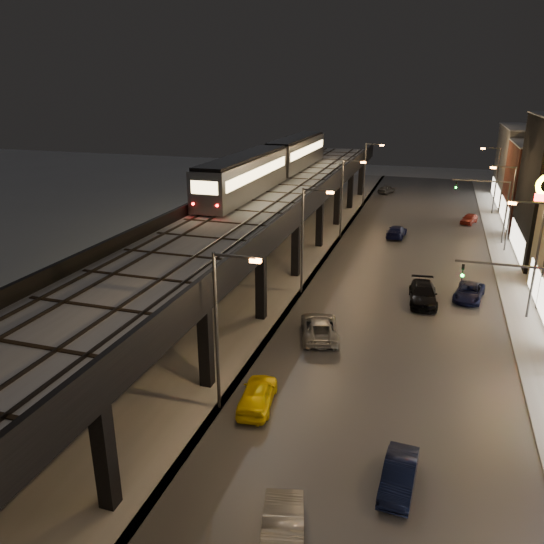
% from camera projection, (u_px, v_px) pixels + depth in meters
% --- Properties ---
extents(road_surface, '(17.00, 120.00, 0.06)m').
position_uv_depth(road_surface, '(403.00, 287.00, 46.64)').
color(road_surface, '#46474D').
rests_on(road_surface, ground).
extents(sidewalk_right, '(4.00, 120.00, 0.14)m').
position_uv_depth(sidewalk_right, '(526.00, 299.00, 43.80)').
color(sidewalk_right, '#9FA1A8').
rests_on(sidewalk_right, ground).
extents(under_viaduct_pavement, '(11.00, 120.00, 0.06)m').
position_uv_depth(under_viaduct_pavement, '(258.00, 271.00, 50.46)').
color(under_viaduct_pavement, '#9FA1A8').
rests_on(under_viaduct_pavement, ground).
extents(elevated_viaduct, '(9.00, 100.00, 6.30)m').
position_uv_depth(elevated_viaduct, '(245.00, 222.00, 45.75)').
color(elevated_viaduct, black).
rests_on(elevated_viaduct, ground).
extents(viaduct_trackbed, '(8.40, 100.00, 0.32)m').
position_uv_depth(viaduct_trackbed, '(246.00, 213.00, 45.61)').
color(viaduct_trackbed, '#B2B7C1').
rests_on(viaduct_trackbed, elevated_viaduct).
extents(viaduct_parapet_streetside, '(0.30, 100.00, 1.10)m').
position_uv_depth(viaduct_parapet_streetside, '(295.00, 211.00, 44.25)').
color(viaduct_parapet_streetside, black).
rests_on(viaduct_parapet_streetside, elevated_viaduct).
extents(viaduct_parapet_far, '(0.30, 100.00, 1.10)m').
position_uv_depth(viaduct_parapet_far, '(200.00, 204.00, 46.71)').
color(viaduct_parapet_far, black).
rests_on(viaduct_parapet_far, elevated_viaduct).
extents(building_f, '(12.20, 16.20, 11.16)m').
position_uv_depth(building_f, '(544.00, 166.00, 76.98)').
color(building_f, '#565656').
rests_on(building_f, ground).
extents(streetlight_left_1, '(2.57, 0.28, 9.00)m').
position_uv_depth(streetlight_left_1, '(221.00, 322.00, 27.36)').
color(streetlight_left_1, '#38383A').
rests_on(streetlight_left_1, ground).
extents(streetlight_left_2, '(2.57, 0.28, 9.00)m').
position_uv_depth(streetlight_left_2, '(306.00, 234.00, 43.54)').
color(streetlight_left_2, '#38383A').
rests_on(streetlight_left_2, ground).
extents(streetlight_right_2, '(2.56, 0.28, 9.00)m').
position_uv_depth(streetlight_right_2, '(533.00, 253.00, 38.69)').
color(streetlight_right_2, '#38383A').
rests_on(streetlight_right_2, ground).
extents(streetlight_left_3, '(2.57, 0.28, 9.00)m').
position_uv_depth(streetlight_left_3, '(344.00, 193.00, 59.73)').
color(streetlight_left_3, '#38383A').
rests_on(streetlight_left_3, ground).
extents(streetlight_right_3, '(2.56, 0.28, 9.00)m').
position_uv_depth(streetlight_right_3, '(508.00, 203.00, 54.87)').
color(streetlight_right_3, '#38383A').
rests_on(streetlight_right_3, ground).
extents(streetlight_left_4, '(2.57, 0.28, 9.00)m').
position_uv_depth(streetlight_left_4, '(367.00, 170.00, 75.91)').
color(streetlight_left_4, '#38383A').
rests_on(streetlight_left_4, ground).
extents(streetlight_right_4, '(2.56, 0.28, 9.00)m').
position_uv_depth(streetlight_right_4, '(495.00, 176.00, 71.06)').
color(streetlight_right_4, '#38383A').
rests_on(streetlight_right_4, ground).
extents(traffic_light_rig_a, '(6.10, 0.34, 7.00)m').
position_uv_depth(traffic_light_rig_a, '(537.00, 307.00, 31.10)').
color(traffic_light_rig_a, '#38383A').
rests_on(traffic_light_rig_a, ground).
extents(traffic_light_rig_b, '(6.10, 0.34, 7.00)m').
position_uv_depth(traffic_light_rig_b, '(496.00, 204.00, 58.07)').
color(traffic_light_rig_b, '#38383A').
rests_on(traffic_light_rig_b, ground).
extents(subway_train, '(3.18, 38.63, 3.81)m').
position_uv_depth(subway_train, '(274.00, 162.00, 60.36)').
color(subway_train, gray).
rests_on(subway_train, viaduct_trackbed).
extents(car_taxi, '(2.29, 4.51, 1.47)m').
position_uv_depth(car_taxi, '(257.00, 395.00, 29.07)').
color(car_taxi, '#FFDC06').
rests_on(car_taxi, ground).
extents(car_near_white, '(2.65, 4.76, 1.49)m').
position_uv_depth(car_near_white, '(283.00, 532.00, 20.18)').
color(car_near_white, gray).
rests_on(car_near_white, ground).
extents(car_mid_silver, '(3.81, 5.76, 1.47)m').
position_uv_depth(car_mid_silver, '(319.00, 328.00, 37.10)').
color(car_mid_silver, gray).
rests_on(car_mid_silver, ground).
extents(car_mid_dark, '(2.23, 4.77, 1.35)m').
position_uv_depth(car_mid_dark, '(397.00, 232.00, 61.47)').
color(car_mid_dark, '#0B0F3A').
rests_on(car_mid_dark, ground).
extents(car_far_white, '(2.78, 4.25, 1.34)m').
position_uv_depth(car_far_white, '(386.00, 189.00, 86.39)').
color(car_far_white, '#4E5054').
rests_on(car_far_white, ground).
extents(car_onc_silver, '(1.56, 3.96, 1.28)m').
position_uv_depth(car_onc_silver, '(399.00, 476.00, 23.20)').
color(car_onc_silver, black).
rests_on(car_onc_silver, ground).
extents(car_onc_dark, '(2.86, 4.84, 1.26)m').
position_uv_depth(car_onc_dark, '(469.00, 293.00, 43.63)').
color(car_onc_dark, black).
rests_on(car_onc_dark, ground).
extents(car_onc_white, '(2.58, 5.40, 1.52)m').
position_uv_depth(car_onc_white, '(423.00, 295.00, 42.92)').
color(car_onc_white, black).
rests_on(car_onc_white, ground).
extents(car_onc_red, '(2.53, 3.91, 1.24)m').
position_uv_depth(car_onc_red, '(469.00, 219.00, 67.49)').
color(car_onc_red, maroon).
rests_on(car_onc_red, ground).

